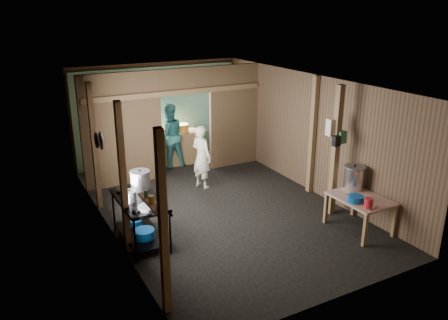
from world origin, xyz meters
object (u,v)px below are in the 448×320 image
prep_table (359,214)px  cook (202,157)px  stove_pot_large (140,180)px  stock_pot (354,178)px  yellow_tub (182,128)px  gas_range (140,220)px  pink_bucket (369,203)px

prep_table → cook: 3.69m
stove_pot_large → prep_table: bearing=-28.2°
stock_pot → yellow_tub: (-1.57, 4.64, 0.09)m
prep_table → stock_pot: 0.69m
gas_range → pink_bucket: size_ratio=7.94×
gas_range → stock_pot: bearing=-15.6°
yellow_tub → stock_pot: bearing=-71.3°
stove_pot_large → cook: cook is taller
prep_table → yellow_tub: 5.27m
pink_bucket → yellow_tub: (-1.19, 5.42, 0.22)m
prep_table → pink_bucket: pink_bucket is taller
gas_range → pink_bucket: 3.98m
gas_range → yellow_tub: yellow_tub is taller
stove_pot_large → pink_bucket: 4.05m
pink_bucket → cook: 3.93m
gas_range → stock_pot: size_ratio=2.96×
prep_table → stock_pot: stock_pot is taller
pink_bucket → cook: (-1.46, 3.64, -0.01)m
cook → stove_pot_large: bearing=106.7°
pink_bucket → cook: size_ratio=0.12×
stock_pot → cook: 3.41m
stove_pot_large → pink_bucket: bearing=-34.4°
prep_table → pink_bucket: 0.60m
stove_pot_large → pink_bucket: size_ratio=2.06×
stock_pot → cook: (-1.84, 2.86, -0.14)m
stock_pot → pink_bucket: 0.88m
stock_pot → cook: cook is taller
cook → stock_pot: bearing=-166.5°
prep_table → stove_pot_large: bearing=151.8°
stove_pot_large → pink_bucket: stove_pot_large is taller
prep_table → stock_pot: (0.18, 0.40, 0.54)m
prep_table → stock_pot: size_ratio=2.32×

